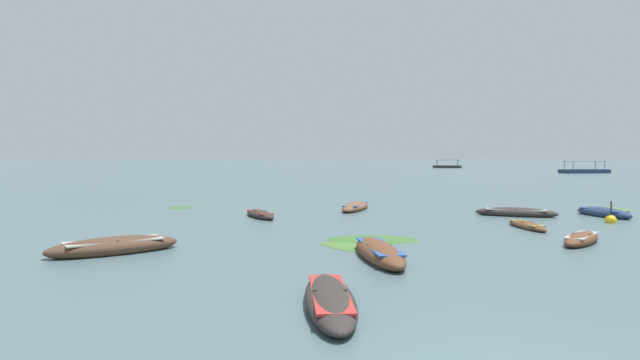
{
  "coord_description": "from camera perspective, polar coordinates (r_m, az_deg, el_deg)",
  "views": [
    {
      "loc": [
        -2.41,
        -6.27,
        3.02
      ],
      "look_at": [
        -3.46,
        30.53,
        1.41
      ],
      "focal_mm": 28.89,
      "sensor_mm": 36.0,
      "label": 1
    }
  ],
  "objects": [
    {
      "name": "ground_plane",
      "position": [
        1506.28,
        1.74,
        2.4
      ],
      "size": [
        6000.0,
        6000.0,
        0.0
      ],
      "primitive_type": "plane",
      "color": "#476066"
    },
    {
      "name": "mountain_0",
      "position": [
        3013.18,
        -31.01,
        5.03
      ],
      "size": [
        1216.87,
        1216.87,
        308.71
      ],
      "primitive_type": "cone",
      "color": "slate",
      "rests_on": "ground"
    },
    {
      "name": "mountain_1",
      "position": [
        2331.8,
        -12.88,
        7.67
      ],
      "size": [
        1776.2,
        1776.2,
        430.23
      ],
      "primitive_type": "cone",
      "color": "#56665B",
      "rests_on": "ground"
    },
    {
      "name": "mountain_2",
      "position": [
        2670.63,
        13.65,
        6.85
      ],
      "size": [
        1451.93,
        1451.93,
        416.93
      ],
      "primitive_type": "cone",
      "color": "slate",
      "rests_on": "ground"
    },
    {
      "name": "rowboat_0",
      "position": [
        28.44,
        20.88,
        -3.4
      ],
      "size": [
        4.19,
        2.43,
        0.55
      ],
      "color": "#2D2826",
      "rests_on": "ground"
    },
    {
      "name": "rowboat_1",
      "position": [
        30.17,
        28.89,
        -3.2
      ],
      "size": [
        1.93,
        3.69,
        0.58
      ],
      "color": "navy",
      "rests_on": "ground"
    },
    {
      "name": "rowboat_2",
      "position": [
        29.88,
        3.95,
        -2.97
      ],
      "size": [
        2.3,
        4.73,
        0.55
      ],
      "color": "brown",
      "rests_on": "ground"
    },
    {
      "name": "rowboat_5",
      "position": [
        26.15,
        -6.66,
        -3.82
      ],
      "size": [
        2.29,
        3.36,
        0.46
      ],
      "color": "#2D2826",
      "rests_on": "ground"
    },
    {
      "name": "rowboat_6",
      "position": [
        23.75,
        21.96,
        -4.7
      ],
      "size": [
        1.05,
        3.1,
        0.36
      ],
      "color": "brown",
      "rests_on": "ground"
    },
    {
      "name": "rowboat_7",
      "position": [
        10.61,
        1.1,
        -13.13
      ],
      "size": [
        1.37,
        4.2,
        0.51
      ],
      "color": "#2D2826",
      "rests_on": "ground"
    },
    {
      "name": "rowboat_8",
      "position": [
        20.36,
        26.97,
        -5.86
      ],
      "size": [
        2.58,
        2.93,
        0.48
      ],
      "color": "brown",
      "rests_on": "ground"
    },
    {
      "name": "rowboat_9",
      "position": [
        17.65,
        -21.83,
        -6.86
      ],
      "size": [
        4.02,
        3.49,
        0.64
      ],
      "color": "#4C3323",
      "rests_on": "ground"
    },
    {
      "name": "rowboat_10",
      "position": [
        15.58,
        6.57,
        -7.96
      ],
      "size": [
        1.72,
        4.51,
        0.62
      ],
      "color": "brown",
      "rests_on": "ground"
    },
    {
      "name": "ferry_1",
      "position": [
        152.07,
        13.91,
        1.47
      ],
      "size": [
        8.29,
        5.55,
        2.54
      ],
      "color": "#2D2826",
      "rests_on": "ground"
    },
    {
      "name": "ferry_2",
      "position": [
        111.24,
        27.23,
        0.91
      ],
      "size": [
        9.86,
        5.52,
        2.54
      ],
      "color": "navy",
      "rests_on": "ground"
    },
    {
      "name": "mooring_buoy",
      "position": [
        27.39,
        29.51,
        -3.91
      ],
      "size": [
        0.51,
        0.51,
        1.15
      ],
      "color": "yellow",
      "rests_on": "ground"
    },
    {
      "name": "weed_patch_1",
      "position": [
        17.28,
        4.32,
        -7.56
      ],
      "size": [
        3.36,
        3.27,
        0.14
      ],
      "primitive_type": "ellipsoid",
      "rotation": [
        0.0,
        0.0,
        2.39
      ],
      "color": "#477033",
      "rests_on": "ground"
    },
    {
      "name": "weed_patch_2",
      "position": [
        31.93,
        -15.12,
        -3.0
      ],
      "size": [
        1.77,
        1.71,
        0.14
      ],
      "primitive_type": "ellipsoid",
      "rotation": [
        0.0,
        0.0,
        1.81
      ],
      "color": "#38662D",
      "rests_on": "ground"
    },
    {
      "name": "weed_patch_4",
      "position": [
        34.13,
        29.17,
        -2.88
      ],
      "size": [
        3.9,
        3.89,
        0.14
      ],
      "primitive_type": "ellipsoid",
      "rotation": [
        0.0,
        0.0,
        0.75
      ],
      "color": "#477033",
      "rests_on": "ground"
    },
    {
      "name": "weed_patch_5",
      "position": [
        19.1,
        5.8,
        -6.6
      ],
      "size": [
        3.41,
        2.12,
        0.14
      ],
      "primitive_type": "ellipsoid",
      "rotation": [
        0.0,
        0.0,
        0.01
      ],
      "color": "#38662D",
      "rests_on": "ground"
    }
  ]
}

